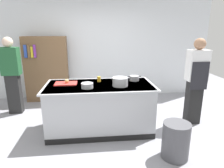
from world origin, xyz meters
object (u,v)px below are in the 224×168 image
Objects in this scene: person_chef at (196,80)px; onion at (67,81)px; person_guest at (12,74)px; bookshelf at (47,69)px; mixing_bowl at (87,86)px; trash_bin at (176,141)px; juice_cup at (99,79)px; stock_pot at (120,82)px; sauce_pan at (134,78)px.

onion is at bearing 105.52° from person_chef.
bookshelf is (0.58, 0.78, -0.06)m from person_guest.
trash_bin is at bearing -31.39° from mixing_bowl.
juice_cup is 0.06× the size of person_chef.
bookshelf is (-0.72, 1.69, -0.11)m from onion.
trash_bin is (1.68, -1.09, -0.68)m from onion.
onion reaches higher than trash_bin.
person_guest is (-2.97, 2.00, 0.63)m from trash_bin.
mixing_bowl is at bearing -38.68° from onion.
person_chef reaches higher than stock_pot.
mixing_bowl is 1.66m from trash_bin.
person_chef is (1.90, -0.11, -0.04)m from juice_cup.
sauce_pan reaches higher than onion.
sauce_pan is 2.55m from bookshelf.
person_chef is at bearing 8.05° from stock_pot.
trash_bin is 3.71m from bookshelf.
onion is 2.50m from person_chef.
person_chef is at bearing -3.32° from juice_cup.
person_guest reaches higher than mixing_bowl.
stock_pot is at bearing 129.64° from trash_bin.
mixing_bowl is (0.38, -0.30, -0.01)m from onion.
sauce_pan is at bearing 99.82° from person_chef.
bookshelf is at bearing 118.83° from mixing_bowl.
sauce_pan is (0.33, 0.34, -0.03)m from stock_pot.
person_chef is 1.00× the size of person_guest.
person_chef is 3.63m from bookshelf.
bookshelf reaches higher than trash_bin.
mixing_bowl is (-0.91, -0.42, -0.00)m from sauce_pan.
person_guest is (-1.90, 0.81, -0.04)m from juice_cup.
trash_bin is at bearing 46.14° from person_guest.
sauce_pan is 0.15× the size of person_guest.
person_chef is at bearing 66.47° from person_guest.
person_chef is (2.50, -0.01, -0.04)m from onion.
trash_bin is (0.72, -0.87, -0.70)m from stock_pot.
person_guest reaches higher than stock_pot.
juice_cup is at bearing 57.04° from person_guest.
person_guest is (-1.68, 1.21, -0.03)m from mixing_bowl.
stock_pot is at bearing -133.88° from sauce_pan.
mixing_bowl is at bearing -172.86° from stock_pot.
juice_cup is 1.74m from trash_bin.
juice_cup is at bearing 9.33° from onion.
person_chef is (2.12, 0.29, -0.03)m from mixing_bowl.
onion is at bearing -66.96° from bookshelf.
juice_cup is at bearing 102.46° from person_chef.
bookshelf is (-2.39, 2.78, 0.57)m from trash_bin.
sauce_pan is at bearing 5.08° from onion.
sauce_pan is 0.69m from juice_cup.
trash_bin is at bearing -49.28° from bookshelf.
person_guest reaches higher than juice_cup.
juice_cup reaches higher than sauce_pan.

